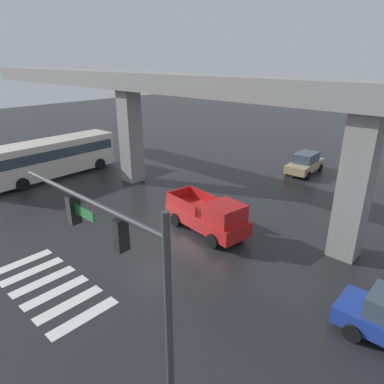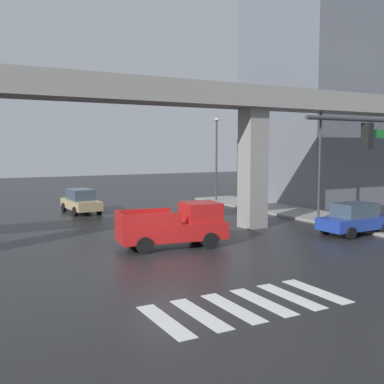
{
  "view_description": "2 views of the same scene",
  "coord_description": "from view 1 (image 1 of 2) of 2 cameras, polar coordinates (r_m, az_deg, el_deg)",
  "views": [
    {
      "loc": [
        12.65,
        -10.51,
        9.06
      ],
      "look_at": [
        1.19,
        2.0,
        2.43
      ],
      "focal_mm": 32.07,
      "sensor_mm": 36.0,
      "label": 1
    },
    {
      "loc": [
        -7.96,
        -16.74,
        4.7
      ],
      "look_at": [
        2.22,
        1.82,
        2.67
      ],
      "focal_mm": 43.39,
      "sensor_mm": 36.0,
      "label": 2
    }
  ],
  "objects": [
    {
      "name": "sedan_tan",
      "position": [
        30.35,
        18.3,
        4.58
      ],
      "size": [
        2.13,
        4.38,
        1.72
      ],
      "color": "tan",
      "rests_on": "ground"
    },
    {
      "name": "traffic_signal_mast",
      "position": [
        8.94,
        -11.8,
        -10.73
      ],
      "size": [
        6.49,
        0.32,
        6.2
      ],
      "color": "#38383D",
      "rests_on": "ground"
    },
    {
      "name": "pickup_truck",
      "position": [
        18.8,
        2.98,
        -4.1
      ],
      "size": [
        5.32,
        2.63,
        2.08
      ],
      "color": "red",
      "rests_on": "ground"
    },
    {
      "name": "crosswalk_stripes",
      "position": [
        16.28,
        -22.64,
        -14.32
      ],
      "size": [
        6.05,
        2.8,
        0.01
      ],
      "color": "silver",
      "rests_on": "ground"
    },
    {
      "name": "elevated_overpass",
      "position": [
        20.4,
        4.09,
        15.62
      ],
      "size": [
        57.16,
        2.3,
        8.17
      ],
      "color": "gray",
      "rests_on": "ground"
    },
    {
      "name": "ground_plane",
      "position": [
        18.77,
        -6.87,
        -7.67
      ],
      "size": [
        120.0,
        120.0,
        0.0
      ],
      "primitive_type": "plane",
      "color": "#232326"
    },
    {
      "name": "city_bus",
      "position": [
        29.85,
        -22.59,
        5.48
      ],
      "size": [
        3.09,
        10.89,
        2.99
      ],
      "color": "beige",
      "rests_on": "ground"
    }
  ]
}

